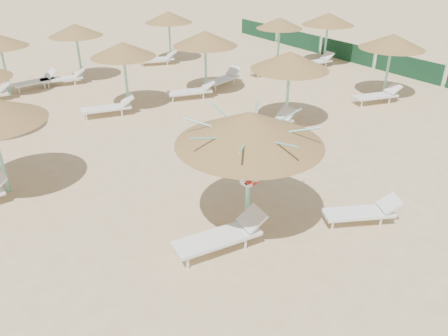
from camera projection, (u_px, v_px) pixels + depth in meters
ground at (266, 226)px, 10.63m from camera, size 120.00×120.00×0.00m
main_palapa at (250, 129)px, 9.43m from camera, size 3.30×3.30×2.96m
lounger_main_a at (223, 235)px, 9.71m from camera, size 2.19×0.88×0.77m
lounger_main_b at (363, 212)px, 10.63m from camera, size 1.89×1.32×0.67m
palapa_field at (156, 44)px, 18.06m from camera, size 21.76×13.60×2.72m
windbreak_fence at (347, 52)px, 24.64m from camera, size 0.08×19.84×1.10m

